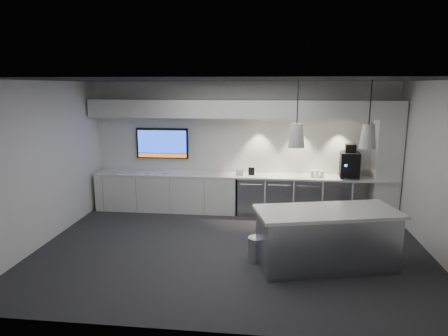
# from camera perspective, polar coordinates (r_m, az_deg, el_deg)

# --- Properties ---
(floor) EXTENTS (7.00, 7.00, 0.00)m
(floor) POSITION_cam_1_polar(r_m,az_deg,el_deg) (7.38, 1.11, -11.53)
(floor) COLOR #29292C
(floor) RESTS_ON ground
(ceiling) EXTENTS (7.00, 7.00, 0.00)m
(ceiling) POSITION_cam_1_polar(r_m,az_deg,el_deg) (6.78, 1.21, 12.47)
(ceiling) COLOR black
(ceiling) RESTS_ON wall_back
(wall_back) EXTENTS (7.00, 0.00, 7.00)m
(wall_back) POSITION_cam_1_polar(r_m,az_deg,el_deg) (9.38, 2.58, 3.05)
(wall_back) COLOR white
(wall_back) RESTS_ON floor
(wall_front) EXTENTS (7.00, 0.00, 7.00)m
(wall_front) POSITION_cam_1_polar(r_m,az_deg,el_deg) (4.52, -1.83, -6.47)
(wall_front) COLOR white
(wall_front) RESTS_ON floor
(wall_left) EXTENTS (0.00, 7.00, 7.00)m
(wall_left) POSITION_cam_1_polar(r_m,az_deg,el_deg) (8.04, -24.54, 0.54)
(wall_left) COLOR white
(wall_left) RESTS_ON floor
(wall_right) EXTENTS (0.00, 7.00, 7.00)m
(wall_right) POSITION_cam_1_polar(r_m,az_deg,el_deg) (7.47, 28.96, -0.66)
(wall_right) COLOR white
(wall_right) RESTS_ON floor
(back_counter) EXTENTS (6.80, 0.65, 0.04)m
(back_counter) POSITION_cam_1_polar(r_m,az_deg,el_deg) (9.17, 2.41, -1.08)
(back_counter) COLOR white
(back_counter) RESTS_ON left_base_cabinets
(left_base_cabinets) EXTENTS (3.30, 0.63, 0.86)m
(left_base_cabinets) POSITION_cam_1_polar(r_m,az_deg,el_deg) (9.56, -8.15, -3.44)
(left_base_cabinets) COLOR white
(left_base_cabinets) RESTS_ON floor
(fridge_unit_a) EXTENTS (0.60, 0.61, 0.85)m
(fridge_unit_a) POSITION_cam_1_polar(r_m,az_deg,el_deg) (9.27, 3.93, -3.86)
(fridge_unit_a) COLOR #95979D
(fridge_unit_a) RESTS_ON floor
(fridge_unit_b) EXTENTS (0.60, 0.61, 0.85)m
(fridge_unit_b) POSITION_cam_1_polar(r_m,az_deg,el_deg) (9.27, 7.83, -3.96)
(fridge_unit_b) COLOR #95979D
(fridge_unit_b) RESTS_ON floor
(fridge_unit_c) EXTENTS (0.60, 0.61, 0.85)m
(fridge_unit_c) POSITION_cam_1_polar(r_m,az_deg,el_deg) (9.31, 11.72, -4.03)
(fridge_unit_c) COLOR #95979D
(fridge_unit_c) RESTS_ON floor
(fridge_unit_d) EXTENTS (0.60, 0.61, 0.85)m
(fridge_unit_d) POSITION_cam_1_polar(r_m,az_deg,el_deg) (9.39, 15.56, -4.08)
(fridge_unit_d) COLOR #95979D
(fridge_unit_d) RESTS_ON floor
(backsplash) EXTENTS (4.60, 0.03, 1.30)m
(backsplash) POSITION_cam_1_polar(r_m,az_deg,el_deg) (9.35, 9.95, 3.17)
(backsplash) COLOR white
(backsplash) RESTS_ON wall_back
(soffit) EXTENTS (6.90, 0.60, 0.40)m
(soffit) POSITION_cam_1_polar(r_m,az_deg,el_deg) (8.99, 2.50, 8.44)
(soffit) COLOR white
(soffit) RESTS_ON wall_back
(column) EXTENTS (0.55, 0.55, 2.60)m
(column) POSITION_cam_1_polar(r_m,az_deg,el_deg) (9.45, 22.18, 1.03)
(column) COLOR white
(column) RESTS_ON floor
(wall_tv) EXTENTS (1.25, 0.07, 0.72)m
(wall_tv) POSITION_cam_1_polar(r_m,az_deg,el_deg) (9.63, -8.80, 3.51)
(wall_tv) COLOR black
(wall_tv) RESTS_ON wall_back
(island) EXTENTS (2.43, 1.49, 0.96)m
(island) POSITION_cam_1_polar(r_m,az_deg,el_deg) (6.77, 14.40, -9.69)
(island) COLOR #95979D
(island) RESTS_ON floor
(bin) EXTENTS (0.31, 0.31, 0.41)m
(bin) POSITION_cam_1_polar(r_m,az_deg,el_deg) (6.89, 4.66, -11.44)
(bin) COLOR #95979D
(bin) RESTS_ON floor
(coffee_machine) EXTENTS (0.44, 0.61, 0.75)m
(coffee_machine) POSITION_cam_1_polar(r_m,az_deg,el_deg) (9.29, 17.51, 0.59)
(coffee_machine) COLOR black
(coffee_machine) RESTS_ON back_counter
(sign_black) EXTENTS (0.14, 0.04, 0.18)m
(sign_black) POSITION_cam_1_polar(r_m,az_deg,el_deg) (9.12, 3.94, -0.48)
(sign_black) COLOR black
(sign_black) RESTS_ON back_counter
(sign_white) EXTENTS (0.18, 0.07, 0.14)m
(sign_white) POSITION_cam_1_polar(r_m,az_deg,el_deg) (9.05, 2.26, -0.67)
(sign_white) COLOR white
(sign_white) RESTS_ON back_counter
(cup_cluster) EXTENTS (0.29, 0.19, 0.16)m
(cup_cluster) POSITION_cam_1_polar(r_m,az_deg,el_deg) (9.12, 13.13, -0.82)
(cup_cluster) COLOR white
(cup_cluster) RESTS_ON back_counter
(tray_a) EXTENTS (0.20, 0.20, 0.02)m
(tray_a) POSITION_cam_1_polar(r_m,az_deg,el_deg) (9.73, -14.87, -0.54)
(tray_a) COLOR #B7B7B7
(tray_a) RESTS_ON back_counter
(tray_b) EXTENTS (0.16, 0.16, 0.02)m
(tray_b) POSITION_cam_1_polar(r_m,az_deg,el_deg) (9.61, -12.64, -0.58)
(tray_b) COLOR #B7B7B7
(tray_b) RESTS_ON back_counter
(tray_c) EXTENTS (0.17, 0.17, 0.02)m
(tray_c) POSITION_cam_1_polar(r_m,az_deg,el_deg) (9.48, -10.66, -0.66)
(tray_c) COLOR #B7B7B7
(tray_c) RESTS_ON back_counter
(tray_d) EXTENTS (0.20, 0.20, 0.02)m
(tray_d) POSITION_cam_1_polar(r_m,az_deg,el_deg) (9.40, -8.14, -0.69)
(tray_d) COLOR #B7B7B7
(tray_d) RESTS_ON back_counter
(pendant_left) EXTENTS (0.26, 0.26, 1.07)m
(pendant_left) POSITION_cam_1_polar(r_m,az_deg,el_deg) (6.31, 10.32, 4.63)
(pendant_left) COLOR white
(pendant_left) RESTS_ON ceiling
(pendant_right) EXTENTS (0.26, 0.26, 1.07)m
(pendant_right) POSITION_cam_1_polar(r_m,az_deg,el_deg) (6.47, 19.89, 4.30)
(pendant_right) COLOR white
(pendant_right) RESTS_ON ceiling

